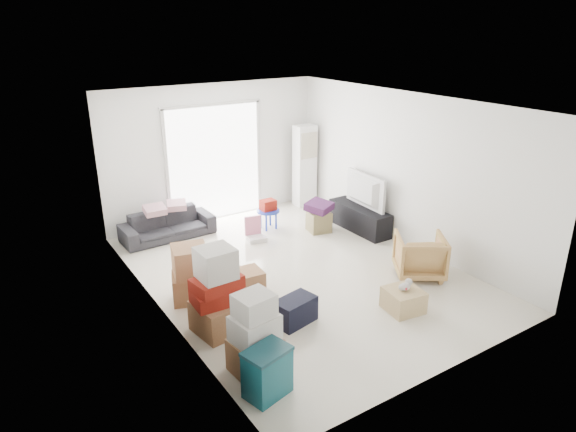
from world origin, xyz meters
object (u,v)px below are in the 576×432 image
(armchair, at_px, (420,254))
(wood_crate, at_px, (403,300))
(storage_bins, at_px, (267,372))
(sofa, at_px, (167,221))
(kids_table, at_px, (268,209))
(television, at_px, (360,203))
(ottoman, at_px, (319,221))
(tv_console, at_px, (359,218))
(ac_tower, at_px, (305,166))

(armchair, xyz_separation_m, wood_crate, (-0.97, -0.64, -0.22))
(storage_bins, bearing_deg, sofa, 82.04)
(storage_bins, bearing_deg, kids_table, 58.98)
(television, bearing_deg, kids_table, 58.20)
(television, xyz_separation_m, storage_bins, (-3.90, -3.07, -0.25))
(television, bearing_deg, ottoman, 65.29)
(storage_bins, bearing_deg, television, 38.25)
(tv_console, height_order, armchair, armchair)
(ac_tower, distance_m, television, 1.83)
(tv_console, bearing_deg, ottoman, 151.84)
(armchair, xyz_separation_m, storage_bins, (-3.45, -1.09, -0.09))
(tv_console, xyz_separation_m, sofa, (-3.24, 1.65, 0.10))
(tv_console, bearing_deg, wood_crate, -118.58)
(wood_crate, bearing_deg, tv_console, 61.42)
(ottoman, bearing_deg, wood_crate, -103.71)
(storage_bins, distance_m, ottoman, 4.71)
(ottoman, bearing_deg, armchair, -84.16)
(ottoman, xyz_separation_m, kids_table, (-0.74, 0.65, 0.21))
(tv_console, xyz_separation_m, ottoman, (-0.70, 0.37, -0.04))
(storage_bins, relative_size, ottoman, 1.44)
(tv_console, distance_m, ottoman, 0.79)
(television, distance_m, armchair, 2.04)
(sofa, distance_m, wood_crate, 4.64)
(sofa, bearing_deg, ottoman, -28.24)
(ac_tower, bearing_deg, kids_table, -150.71)
(television, bearing_deg, armchair, 170.51)
(armchair, bearing_deg, wood_crate, 67.65)
(television, relative_size, wood_crate, 2.34)
(tv_console, bearing_deg, sofa, 153.06)
(tv_console, bearing_deg, television, 0.00)
(ottoman, xyz_separation_m, wood_crate, (-0.73, -2.99, -0.04))
(armchair, bearing_deg, television, -68.52)
(storage_bins, bearing_deg, tv_console, 38.25)
(tv_console, height_order, sofa, sofa)
(wood_crate, bearing_deg, sofa, 113.07)
(sofa, height_order, kids_table, sofa)
(armchair, bearing_deg, tv_console, -68.52)
(armchair, relative_size, wood_crate, 1.58)
(television, height_order, kids_table, television)
(ac_tower, distance_m, sofa, 3.24)
(armchair, bearing_deg, storage_bins, 52.05)
(tv_console, relative_size, wood_crate, 2.97)
(television, height_order, sofa, sofa)
(sofa, bearing_deg, tv_console, -28.58)
(tv_console, height_order, wood_crate, tv_console)
(television, distance_m, wood_crate, 3.00)
(television, bearing_deg, tv_console, 0.00)
(sofa, xyz_separation_m, storage_bins, (-0.66, -4.72, -0.05))
(storage_bins, distance_m, wood_crate, 2.52)
(ac_tower, xyz_separation_m, tv_console, (0.05, -1.80, -0.64))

